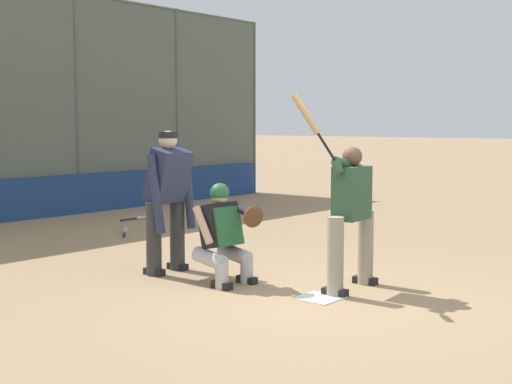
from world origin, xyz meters
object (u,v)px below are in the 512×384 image
(catcher_behind_plate, at_px, (225,232))
(umpire_home, at_px, (168,197))
(spare_bat_third_base_side, at_px, (143,217))
(spare_bat_first_base_side, at_px, (125,231))
(fielding_glove_on_dirt, at_px, (250,211))
(batter_at_plate, at_px, (351,212))

(catcher_behind_plate, relative_size, umpire_home, 0.66)
(spare_bat_third_base_side, relative_size, spare_bat_first_base_side, 1.38)
(spare_bat_third_base_side, distance_m, fielding_glove_on_dirt, 2.22)
(fielding_glove_on_dirt, bearing_deg, catcher_behind_plate, 37.61)
(batter_at_plate, xyz_separation_m, fielding_glove_on_dirt, (-4.39, -5.16, -0.80))
(fielding_glove_on_dirt, bearing_deg, spare_bat_third_base_side, -28.12)
(umpire_home, height_order, spare_bat_third_base_side, umpire_home)
(catcher_behind_plate, xyz_separation_m, spare_bat_first_base_side, (-1.72, -3.83, -0.57))
(spare_bat_first_base_side, bearing_deg, batter_at_plate, -150.28)
(batter_at_plate, bearing_deg, fielding_glove_on_dirt, -134.86)
(spare_bat_third_base_side, bearing_deg, umpire_home, -129.02)
(catcher_behind_plate, height_order, umpire_home, umpire_home)
(umpire_home, bearing_deg, spare_bat_third_base_side, -130.19)
(catcher_behind_plate, distance_m, fielding_glove_on_dirt, 6.41)
(catcher_behind_plate, height_order, spare_bat_first_base_side, catcher_behind_plate)
(spare_bat_first_base_side, bearing_deg, spare_bat_third_base_side, -9.69)
(batter_at_plate, distance_m, umpire_home, 2.29)
(batter_at_plate, bearing_deg, catcher_behind_plate, -66.57)
(catcher_behind_plate, distance_m, spare_bat_third_base_side, 5.86)
(umpire_home, xyz_separation_m, spare_bat_third_base_side, (-3.10, -4.00, -0.91))
(spare_bat_first_base_side, bearing_deg, catcher_behind_plate, -162.76)
(batter_at_plate, relative_size, umpire_home, 1.23)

